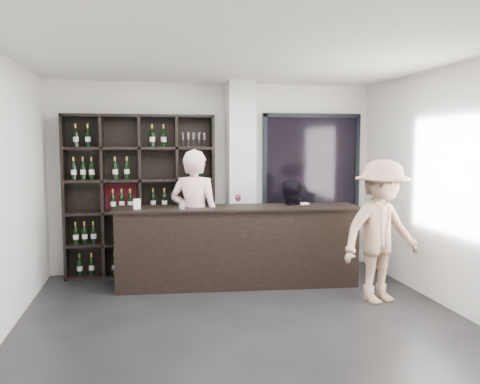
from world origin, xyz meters
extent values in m
cube|color=black|center=(0.00, 0.00, -0.01)|extent=(5.00, 5.50, 0.01)
cube|color=silver|center=(0.35, 2.47, 1.45)|extent=(0.40, 0.40, 2.90)
cube|color=black|center=(1.55, 2.69, 1.40)|extent=(1.60, 0.08, 2.10)
cube|color=black|center=(1.55, 2.69, 1.40)|extent=(1.48, 0.02, 1.98)
cube|color=black|center=(0.18, 1.75, 0.54)|extent=(3.29, 0.62, 1.08)
cube|color=black|center=(0.18, 1.75, 1.09)|extent=(3.37, 0.70, 0.03)
imported|color=beige|center=(-0.41, 1.85, 0.95)|extent=(0.81, 0.69, 1.90)
imported|color=black|center=(0.95, 1.85, 0.73)|extent=(0.80, 0.68, 1.46)
imported|color=#A07C61|center=(1.80, 0.70, 0.89)|extent=(1.29, 0.97, 1.78)
cylinder|color=silver|center=(-0.60, 1.62, 1.16)|extent=(0.09, 0.09, 0.11)
cube|color=white|center=(1.15, 1.85, 1.12)|extent=(0.14, 0.14, 0.02)
cube|color=white|center=(-1.19, 1.72, 1.18)|extent=(0.10, 0.07, 0.14)
camera|label=1|loc=(-1.05, -5.09, 1.98)|focal=38.00mm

